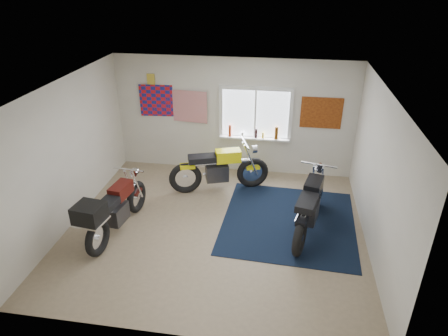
% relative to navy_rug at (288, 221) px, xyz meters
% --- Properties ---
extents(ground, '(5.50, 5.50, 0.00)m').
position_rel_navy_rug_xyz_m(ground, '(-1.37, -0.43, -0.01)').
color(ground, '#9E896B').
rests_on(ground, ground).
extents(room_shell, '(5.50, 5.50, 5.50)m').
position_rel_navy_rug_xyz_m(room_shell, '(-1.37, -0.43, 1.63)').
color(room_shell, white).
rests_on(room_shell, ground).
extents(navy_rug, '(2.62, 2.71, 0.01)m').
position_rel_navy_rug_xyz_m(navy_rug, '(0.00, 0.00, 0.00)').
color(navy_rug, black).
rests_on(navy_rug, ground).
extents(window_assembly, '(1.66, 0.17, 1.26)m').
position_rel_navy_rug_xyz_m(window_assembly, '(-0.87, 2.04, 1.36)').
color(window_assembly, white).
rests_on(window_assembly, room_shell).
extents(oil_bottles, '(1.15, 0.09, 0.30)m').
position_rel_navy_rug_xyz_m(oil_bottles, '(-0.80, 1.97, 1.02)').
color(oil_bottles, maroon).
rests_on(oil_bottles, window_assembly).
extents(flag_display, '(1.60, 0.10, 1.17)m').
position_rel_navy_rug_xyz_m(flag_display, '(-3.27, 2.05, 2.14)').
color(flag_display, red).
rests_on(flag_display, room_shell).
extents(triumph_poster, '(0.90, 0.03, 0.70)m').
position_rel_navy_rug_xyz_m(triumph_poster, '(0.58, 2.05, 1.54)').
color(triumph_poster, '#A54C14').
rests_on(triumph_poster, room_shell).
extents(yellow_triumph, '(2.13, 0.92, 1.11)m').
position_rel_navy_rug_xyz_m(yellow_triumph, '(-1.54, 1.03, 0.48)').
color(yellow_triumph, black).
rests_on(yellow_triumph, ground).
extents(black_chrome_bike, '(0.79, 2.17, 1.13)m').
position_rel_navy_rug_xyz_m(black_chrome_bike, '(0.35, -0.20, 0.49)').
color(black_chrome_bike, black).
rests_on(black_chrome_bike, navy_rug).
extents(maroon_tourer, '(0.73, 2.06, 1.05)m').
position_rel_navy_rug_xyz_m(maroon_tourer, '(-3.14, -0.93, 0.54)').
color(maroon_tourer, black).
rests_on(maroon_tourer, ground).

